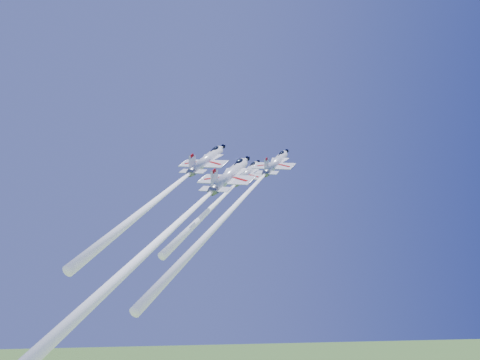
{
  "coord_description": "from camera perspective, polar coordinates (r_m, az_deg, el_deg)",
  "views": [
    {
      "loc": [
        -15.01,
        -110.84,
        63.38
      ],
      "look_at": [
        0.0,
        0.0,
        79.93
      ],
      "focal_mm": 40.0,
      "sensor_mm": 36.0,
      "label": 1
    }
  ],
  "objects": [
    {
      "name": "jet_lead",
      "position": [
        110.52,
        -1.99,
        -1.91
      ],
      "size": [
        19.41,
        29.26,
        29.51
      ],
      "rotation": [
        0.54,
        0.1,
        -0.57
      ],
      "color": "white"
    },
    {
      "name": "jet_slot",
      "position": [
        88.13,
        -7.43,
        -5.28
      ],
      "size": [
        29.28,
        44.84,
        46.37
      ],
      "rotation": [
        0.54,
        0.1,
        -0.57
      ],
      "color": "white"
    },
    {
      "name": "jet_left",
      "position": [
        102.67,
        -7.7,
        -1.14
      ],
      "size": [
        23.47,
        35.42,
        35.78
      ],
      "rotation": [
        0.54,
        0.1,
        -0.57
      ],
      "color": "white"
    },
    {
      "name": "jet_right",
      "position": [
        92.12,
        -0.52,
        -2.76
      ],
      "size": [
        24.13,
        37.21,
        39.23
      ],
      "rotation": [
        0.54,
        0.1,
        -0.57
      ],
      "color": "white"
    }
  ]
}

